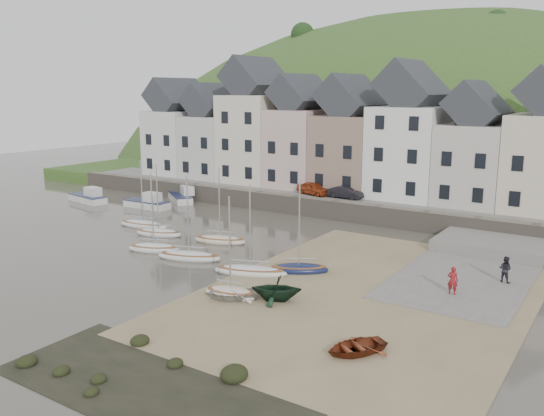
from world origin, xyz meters
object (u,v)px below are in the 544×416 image
Objects in this scene: person_red at (453,280)px; car_left at (313,188)px; person_dark at (505,269)px; rowboat_red at (355,347)px; car_right at (345,192)px; sailboat_0 at (143,224)px; rowboat_white at (233,293)px; rowboat_green at (276,288)px.

car_left is (-19.06, 17.09, 1.28)m from person_red.
person_dark is (2.15, 3.99, -0.01)m from person_red.
rowboat_red is 30.62m from car_right.
sailboat_0 is 1.76× the size of car_right.
rowboat_red is (26.60, -12.33, 0.11)m from sailboat_0.
rowboat_white is (17.57, -9.85, 0.13)m from sailboat_0.
rowboat_white is at bearing 28.50° from person_red.
person_red is 0.45× the size of car_left.
sailboat_0 reaches higher than rowboat_red.
rowboat_green is at bearing -139.51° from car_left.
car_right is (-15.45, 17.09, 1.22)m from person_red.
car_right is (-17.61, 13.10, 1.23)m from person_dark.
car_left is (-8.47, 24.75, 1.86)m from rowboat_white.
car_right reaches higher than rowboat_white.
rowboat_white is at bearing 54.65° from person_dark.
rowboat_white is 1.89× the size of person_red.
person_red is at bearing 73.86° from person_dark.
sailboat_0 is 17.56m from car_left.
rowboat_green is (2.32, 1.12, 0.43)m from rowboat_white.
person_red is 23.07m from car_right.
car_right is (-13.90, 27.23, 1.82)m from rowboat_red.
person_red is at bearing -4.46° from sailboat_0.
rowboat_white is 25.29m from car_right.
sailboat_0 is 2.18× the size of rowboat_green.
sailboat_0 is 2.08× the size of rowboat_red.
sailboat_0 is 19.67m from car_right.
rowboat_red is (9.03, -2.48, -0.02)m from rowboat_white.
rowboat_white is 0.84× the size of car_left.
rowboat_white is 2.61m from rowboat_green.
rowboat_white is 1.06× the size of rowboat_red.
person_red is at bearing -115.93° from car_left.
sailboat_0 reaches higher than rowboat_white.
car_left is at bearing 155.07° from rowboat_red.
car_right is at bearing -24.44° from person_dark.
rowboat_green is at bearing -175.86° from rowboat_red.
sailboat_0 is at bearing -140.49° from rowboat_green.
rowboat_white is at bearing -163.02° from rowboat_red.
car_left reaches higher than car_right.
sailboat_0 is at bearing -154.57° from rowboat_white.
rowboat_red is 32.42m from car_left.
sailboat_0 reaches higher than person_dark.
sailboat_0 is 29.32m from rowboat_red.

